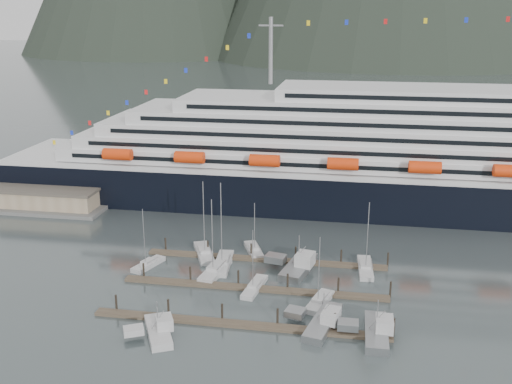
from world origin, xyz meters
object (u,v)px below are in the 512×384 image
sailboat_f (254,250)px  trawler_b (157,331)px  sailboat_h (320,302)px  trawler_e (298,266)px  sailboat_b (223,264)px  trawler_c (322,321)px  trawler_d (375,331)px  sailboat_g (365,268)px  sailboat_a (148,265)px  sailboat_d (255,287)px  sailboat_e (204,253)px  sailboat_c (215,271)px  cruise_ship (431,162)px  warehouse (25,195)px

sailboat_f → trawler_b: bearing=143.6°
sailboat_h → trawler_e: size_ratio=1.00×
sailboat_b → trawler_b: (-4.05, -27.19, 0.37)m
trawler_c → trawler_d: 8.45m
sailboat_b → sailboat_g: size_ratio=1.22×
sailboat_a → sailboat_d: (22.17, -6.17, -0.02)m
sailboat_g → sailboat_b: bearing=92.0°
sailboat_a → sailboat_b: bearing=-58.9°
sailboat_e → trawler_d: bearing=-150.6°
sailboat_a → sailboat_e: size_ratio=0.75×
sailboat_c → sailboat_a: bearing=95.0°
sailboat_c → sailboat_g: size_ratio=1.07×
cruise_ship → sailboat_d: cruise_ship is taller
sailboat_a → sailboat_h: size_ratio=0.96×
sailboat_d → sailboat_h: bearing=-99.2°
warehouse → sailboat_h: size_ratio=3.56×
sailboat_e → trawler_e: size_ratio=1.27×
warehouse → trawler_e: (73.97, -29.63, -1.25)m
sailboat_e → trawler_b: (0.91, -31.56, 0.38)m
sailboat_a → trawler_e: size_ratio=0.96×
sailboat_g → sailboat_d: bearing=117.3°
cruise_ship → sailboat_f: cruise_ship is taller
sailboat_e → sailboat_g: sailboat_e is taller
trawler_d → sailboat_b: bearing=52.7°
sailboat_h → sailboat_f: bearing=52.1°
trawler_b → sailboat_h: bearing=-85.1°
sailboat_h → trawler_d: (9.18, -8.86, 0.46)m
sailboat_f → sailboat_g: sailboat_g is taller
sailboat_a → sailboat_g: sailboat_g is taller
trawler_b → trawler_c: trawler_b is taller
sailboat_a → sailboat_h: (34.08, -9.88, 0.01)m
sailboat_b → trawler_c: size_ratio=1.40×
sailboat_d → trawler_e: size_ratio=0.92×
sailboat_a → trawler_d: (43.26, -18.74, 0.47)m
sailboat_g → trawler_c: 23.55m
sailboat_f → trawler_d: size_ratio=1.00×
warehouse → trawler_e: size_ratio=3.54×
cruise_ship → sailboat_b: size_ratio=11.81×
sailboat_a → sailboat_g: (41.73, 5.57, 0.02)m
cruise_ship → sailboat_h: bearing=-112.4°
sailboat_a → warehouse: bearing=73.7°
sailboat_b → trawler_e: sailboat_b is taller
sailboat_g → trawler_c: sailboat_g is taller
warehouse → sailboat_f: 67.74m
sailboat_e → trawler_b: size_ratio=1.63×
sailboat_h → sailboat_b: bearing=73.1°
sailboat_a → sailboat_b: sailboat_b is taller
sailboat_b → sailboat_d: (7.90, -9.03, -0.08)m
sailboat_d → warehouse: bearing=68.1°
sailboat_a → cruise_ship: bearing=-31.6°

